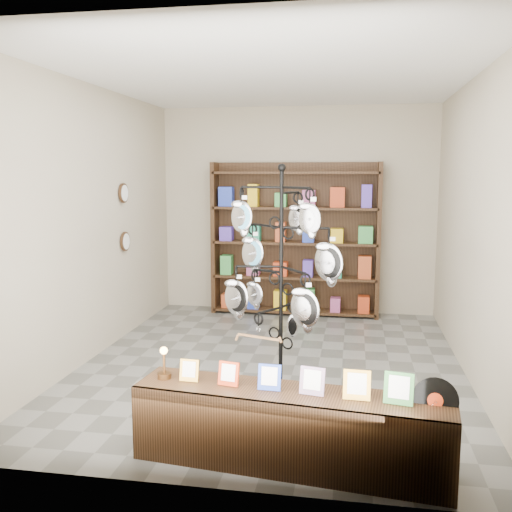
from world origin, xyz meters
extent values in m
plane|color=slate|center=(0.00, 0.00, 0.00)|extent=(5.00, 5.00, 0.00)
plane|color=#B2A88F|center=(0.00, 2.50, 1.50)|extent=(4.00, 0.00, 4.00)
plane|color=#B2A88F|center=(0.00, -2.50, 1.50)|extent=(4.00, 0.00, 4.00)
plane|color=#B2A88F|center=(-2.00, 0.00, 1.50)|extent=(0.00, 5.00, 5.00)
plane|color=#B2A88F|center=(2.00, 0.00, 1.50)|extent=(0.00, 5.00, 5.00)
plane|color=white|center=(0.00, 0.00, 3.00)|extent=(5.00, 5.00, 0.00)
cylinder|color=black|center=(0.22, -0.99, 0.01)|extent=(0.57, 0.57, 0.03)
cylinder|color=black|center=(0.22, -0.99, 1.03)|extent=(0.05, 0.05, 2.07)
sphere|color=black|center=(0.22, -0.99, 2.09)|extent=(0.07, 0.07, 0.07)
ellipsoid|color=silver|center=(0.30, -0.79, 0.65)|extent=(0.11, 0.07, 0.22)
cube|color=#BC7D4E|center=(0.06, -1.24, 0.66)|extent=(0.38, 0.13, 0.04)
cube|color=black|center=(0.44, -2.12, 0.27)|extent=(2.25, 0.70, 0.54)
cube|color=gold|center=(-0.31, -2.04, 0.62)|extent=(0.15, 0.07, 0.16)
cube|color=red|center=(-0.01, -2.07, 0.63)|extent=(0.16, 0.07, 0.17)
cube|color=#263FA5|center=(0.29, -2.10, 0.63)|extent=(0.17, 0.07, 0.18)
cube|color=#E54C33|center=(0.59, -2.14, 0.64)|extent=(0.18, 0.08, 0.19)
cube|color=gold|center=(0.89, -2.17, 0.64)|extent=(0.19, 0.08, 0.20)
cube|color=#337233|center=(1.16, -2.20, 0.65)|extent=(0.20, 0.08, 0.21)
cylinder|color=black|center=(1.39, -2.18, 0.57)|extent=(0.31, 0.10, 0.30)
cylinder|color=red|center=(1.39, -2.18, 0.57)|extent=(0.10, 0.04, 0.10)
cylinder|color=#4C2F15|center=(-0.51, -2.01, 0.56)|extent=(0.10, 0.10, 0.04)
cylinder|color=#4C2F15|center=(-0.51, -2.01, 0.65)|extent=(0.02, 0.02, 0.14)
sphere|color=#FFBF59|center=(-0.51, -2.01, 0.75)|extent=(0.06, 0.06, 0.06)
cube|color=black|center=(0.00, 2.44, 1.10)|extent=(2.40, 0.04, 2.20)
cube|color=black|center=(-1.18, 2.28, 1.10)|extent=(0.06, 0.36, 2.20)
cube|color=black|center=(1.18, 2.28, 1.10)|extent=(0.06, 0.36, 2.20)
cube|color=black|center=(0.00, 2.28, 0.05)|extent=(2.36, 0.36, 0.04)
cube|color=black|center=(0.00, 2.28, 0.55)|extent=(2.36, 0.36, 0.03)
cube|color=black|center=(0.00, 2.28, 1.05)|extent=(2.36, 0.36, 0.04)
cube|color=black|center=(0.00, 2.28, 1.55)|extent=(2.36, 0.36, 0.04)
cube|color=black|center=(0.00, 2.28, 2.05)|extent=(2.36, 0.36, 0.04)
cylinder|color=black|center=(-1.97, 0.80, 1.80)|extent=(0.03, 0.24, 0.24)
cylinder|color=black|center=(-1.97, 0.80, 1.20)|extent=(0.03, 0.24, 0.24)
camera|label=1|loc=(0.84, -5.87, 2.04)|focal=40.00mm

